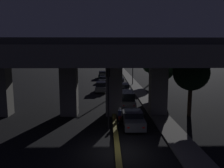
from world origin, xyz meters
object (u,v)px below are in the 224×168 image
car_dark_blue_fifth (119,77)px  car_black_sixth (116,74)px  motorcycle_red_filtering_near (120,116)px  pedestrian_on_sidewalk (151,101)px  car_white_third (123,89)px  motorcycle_white_filtering_far (116,90)px  car_grey_fourth (120,82)px  car_silver_second_oncoming (103,79)px  street_lamp (131,59)px  motorcycle_black_filtering_mid (118,101)px  traffic_light_left_of_median (108,85)px  car_grey_lead_oncoming (101,87)px  car_grey_lead (133,119)px  car_dark_green_third_oncoming (102,75)px  car_silver_second (127,99)px

car_dark_blue_fifth → car_black_sixth: bearing=1.4°
motorcycle_red_filtering_near → pedestrian_on_sidewalk: size_ratio=1.12×
car_white_third → motorcycle_white_filtering_far: 1.17m
car_grey_fourth → motorcycle_white_filtering_far: size_ratio=2.43×
car_black_sixth → car_silver_second_oncoming: 11.05m
car_white_third → motorcycle_white_filtering_far: car_white_third is taller
car_dark_blue_fifth → car_black_sixth: car_black_sixth is taller
car_dark_blue_fifth → motorcycle_red_filtering_near: (-1.42, -30.52, -0.11)m
street_lamp → car_white_third: (-2.30, -9.96, -4.25)m
car_dark_blue_fifth → car_black_sixth: size_ratio=1.08×
car_white_third → motorcycle_red_filtering_near: (-1.33, -13.93, -0.28)m
car_dark_blue_fifth → pedestrian_on_sidewalk: bearing=-175.2°
motorcycle_black_filtering_mid → motorcycle_white_filtering_far: (0.08, 7.28, 0.02)m
traffic_light_left_of_median → street_lamp: 26.18m
car_white_third → car_black_sixth: car_white_third is taller
car_dark_blue_fifth → motorcycle_black_filtering_mid: size_ratio=2.49×
traffic_light_left_of_median → car_silver_second_oncoming: bearing=92.0°
car_dark_blue_fifth → car_white_third: bearing=178.5°
car_silver_second_oncoming → motorcycle_white_filtering_far: bearing=12.2°
street_lamp → traffic_light_left_of_median: bearing=-100.4°
traffic_light_left_of_median → car_grey_lead_oncoming: size_ratio=1.43×
car_grey_lead → car_dark_green_third_oncoming: 36.46m
car_black_sixth → motorcycle_white_filtering_far: (-0.91, -23.54, -0.14)m
pedestrian_on_sidewalk → car_grey_lead: bearing=-114.4°
car_dark_green_third_oncoming → motorcycle_black_filtering_mid: car_dark_green_third_oncoming is taller
car_dark_green_third_oncoming → motorcycle_white_filtering_far: car_dark_green_third_oncoming is taller
car_grey_lead_oncoming → car_silver_second_oncoming: (0.12, 10.85, -0.12)m
car_silver_second_oncoming → motorcycle_red_filtering_near: 26.99m
car_grey_fourth → motorcycle_white_filtering_far: bearing=174.4°
car_grey_lead → car_silver_second_oncoming: 28.32m
street_lamp → car_grey_lead: street_lamp is taller
car_grey_lead_oncoming → pedestrian_on_sidewalk: size_ratio=2.46×
car_grey_fourth → motorcycle_red_filtering_near: (-1.23, -22.52, -0.12)m
car_white_third → motorcycle_black_filtering_mid: size_ratio=2.24×
motorcycle_black_filtering_mid → pedestrian_on_sidewalk: pedestrian_on_sidewalk is taller
car_grey_fourth → motorcycle_red_filtering_near: car_grey_fourth is taller
traffic_light_left_of_median → car_silver_second_oncoming: (-1.02, 28.75, -3.16)m
car_black_sixth → pedestrian_on_sidewalk: (2.97, -32.24, 0.17)m
car_white_third → motorcycle_red_filtering_near: car_white_third is taller
car_grey_lead_oncoming → car_grey_fourth: bearing=153.4°
car_grey_lead → car_grey_fourth: bearing=0.5°
traffic_light_left_of_median → car_silver_second: (2.38, 8.04, -2.94)m
car_white_third → car_grey_lead_oncoming: bearing=56.3°
car_white_third → car_silver_second_oncoming: 13.43m
street_lamp → car_silver_second: 18.32m
street_lamp → car_silver_second_oncoming: bearing=152.2°
car_silver_second → car_black_sixth: bearing=1.2°
motorcycle_white_filtering_far → car_black_sixth: bearing=2.2°
car_black_sixth → car_dark_green_third_oncoming: car_dark_green_third_oncoming is taller
car_grey_lead → motorcycle_white_filtering_far: car_grey_lead is taller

